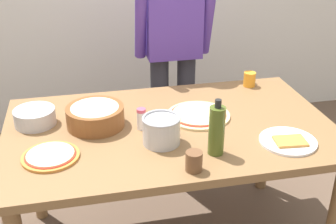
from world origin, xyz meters
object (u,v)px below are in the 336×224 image
Objects in this scene: pizza_raw_on_board at (198,115)px; steel_pot at (161,130)px; person_cook at (173,42)px; olive_oil_bottle at (217,130)px; dining_table at (170,142)px; popcorn_bowl at (95,114)px; cup_orange at (249,79)px; plate_with_slice at (288,141)px; pizza_cooked_on_tray at (51,156)px; cup_small_brown at (194,161)px; mixing_bowl_steel at (35,117)px; salt_shaker at (141,118)px.

steel_pot is at bearing -137.16° from pizza_raw_on_board.
olive_oil_bottle is at bearing -92.58° from person_cook.
olive_oil_bottle is (0.14, -0.29, 0.20)m from dining_table.
popcorn_bowl reaches higher than cup_orange.
plate_with_slice is at bearing -29.19° from dining_table.
pizza_raw_on_board is 0.52m from popcorn_bowl.
cup_small_brown is (0.58, -0.22, 0.03)m from pizza_cooked_on_tray.
olive_oil_bottle is at bearing -9.04° from pizza_cooked_on_tray.
dining_table is 6.15× the size of plate_with_slice.
mixing_bowl_steel is (-0.64, 0.15, 0.13)m from dining_table.
pizza_raw_on_board is at bearing 11.84° from salt_shaker.
popcorn_bowl is 0.60m from cup_small_brown.
mixing_bowl_steel is at bearing 150.60° from olive_oil_bottle.
mixing_bowl_steel is (-1.13, 0.43, 0.03)m from plate_with_slice.
popcorn_bowl is at bearing 178.84° from pizza_raw_on_board.
pizza_cooked_on_tray is at bearing -129.71° from popcorn_bowl.
cup_small_brown is at bearing -108.01° from pizza_raw_on_board.
olive_oil_bottle is 0.41m from salt_shaker.
olive_oil_bottle is 3.01× the size of cup_small_brown.
olive_oil_bottle is at bearing -177.90° from plate_with_slice.
steel_pot is (-0.26, -0.91, -0.11)m from person_cook.
pizza_raw_on_board is 3.80× the size of cup_orange.
person_cook is 19.06× the size of cup_small_brown.
person_cook is 1.21m from pizza_cooked_on_tray.
cup_small_brown is (-0.55, -0.78, 0.00)m from cup_orange.
cup_small_brown is (-0.13, -0.11, -0.07)m from olive_oil_bottle.
cup_small_brown is at bearing -52.24° from popcorn_bowl.
steel_pot is at bearing 167.77° from plate_with_slice.
salt_shaker is (-0.30, -0.06, 0.04)m from pizza_raw_on_board.
dining_table is 8.00× the size of mixing_bowl_steel.
popcorn_bowl is at bearing 143.61° from olive_oil_bottle.
popcorn_bowl is 2.64× the size of salt_shaker.
person_cook is 0.88m from popcorn_bowl.
pizza_cooked_on_tray is (-0.56, -0.17, 0.10)m from dining_table.
steel_pot reaches higher than pizza_raw_on_board.
person_cook is 1.05m from olive_oil_bottle.
salt_shaker is (-0.14, 0.00, 0.14)m from dining_table.
plate_with_slice is 2.45× the size of salt_shaker.
salt_shaker is at bearing 110.91° from cup_small_brown.
plate_with_slice is 0.93× the size of popcorn_bowl.
cup_orange is at bearing -44.43° from person_cook.
mixing_bowl_steel is at bearing 103.65° from pizza_cooked_on_tray.
salt_shaker is at bearing 134.00° from olive_oil_bottle.
cup_small_brown is (0.37, -0.47, -0.02)m from popcorn_bowl.
olive_oil_bottle is (0.70, -0.11, 0.10)m from pizza_cooked_on_tray.
plate_with_slice is 1.30× the size of mixing_bowl_steel.
person_cook is at bearing 81.37° from cup_small_brown.
olive_oil_bottle reaches higher than steel_pot.
pizza_cooked_on_tray is 0.33m from popcorn_bowl.
cup_small_brown reaches higher than plate_with_slice.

